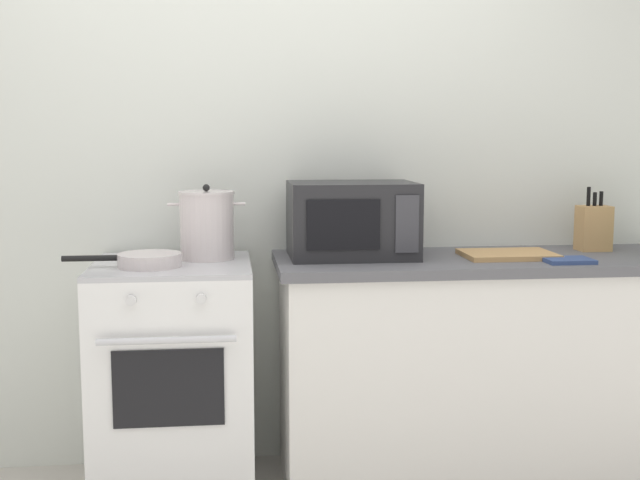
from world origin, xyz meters
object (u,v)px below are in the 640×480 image
object	(u,v)px
knife_block	(594,228)
stove	(174,379)
frying_pan	(148,260)
cutting_board	(508,255)
microwave	(352,220)
oven_mitt	(568,260)
stock_pot	(207,225)

from	to	relation	value
knife_block	stove	bearing A→B (deg)	-175.39
frying_pan	cutting_board	world-z (taller)	frying_pan
microwave	oven_mitt	world-z (taller)	microwave
knife_block	oven_mitt	distance (m)	0.39
cutting_board	stock_pot	bearing A→B (deg)	175.65
stove	frying_pan	distance (m)	0.50
frying_pan	microwave	xyz separation A→B (m)	(0.79, 0.16, 0.12)
microwave	stove	bearing A→B (deg)	-173.63
microwave	knife_block	distance (m)	1.05
oven_mitt	microwave	bearing A→B (deg)	163.51
stock_pot	cutting_board	world-z (taller)	stock_pot
microwave	oven_mitt	xyz separation A→B (m)	(0.80, -0.24, -0.14)
frying_pan	cutting_board	xyz separation A→B (m)	(1.41, 0.08, -0.02)
frying_pan	oven_mitt	bearing A→B (deg)	-2.82
stock_pot	knife_block	distance (m)	1.62
frying_pan	knife_block	xyz separation A→B (m)	(1.83, 0.22, 0.07)
frying_pan	oven_mitt	world-z (taller)	frying_pan
stove	oven_mitt	bearing A→B (deg)	-5.99
stock_pot	cutting_board	bearing A→B (deg)	-4.35
stock_pot	stove	bearing A→B (deg)	-145.39
frying_pan	knife_block	bearing A→B (deg)	6.88
cutting_board	stove	bearing A→B (deg)	-179.95
frying_pan	stock_pot	bearing A→B (deg)	38.59
oven_mitt	frying_pan	bearing A→B (deg)	177.18
knife_block	oven_mitt	bearing A→B (deg)	-128.52
stock_pot	oven_mitt	distance (m)	1.41
cutting_board	oven_mitt	size ratio (longest dim) A/B	2.00
frying_pan	microwave	bearing A→B (deg)	11.38
microwave	frying_pan	bearing A→B (deg)	-168.62
stove	stock_pot	size ratio (longest dim) A/B	3.04
frying_pan	oven_mitt	distance (m)	1.60
cutting_board	frying_pan	bearing A→B (deg)	-176.71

